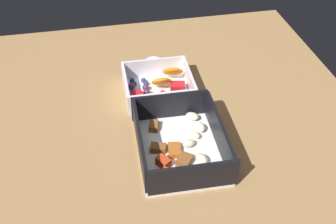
{
  "coord_description": "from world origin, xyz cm",
  "views": [
    {
      "loc": [
        -63.21,
        12.86,
        56.7
      ],
      "look_at": [
        -1.61,
        0.42,
        4.0
      ],
      "focal_mm": 44.29,
      "sensor_mm": 36.0,
      "label": 1
    }
  ],
  "objects": [
    {
      "name": "table_surface",
      "position": [
        0.0,
        0.0,
        1.0
      ],
      "size": [
        80.0,
        80.0,
        2.0
      ],
      "primitive_type": "cube",
      "color": "#9E7547",
      "rests_on": "ground"
    },
    {
      "name": "paper_cup_liner",
      "position": [
        17.56,
        0.4,
        2.89
      ],
      "size": [
        3.9,
        3.9,
        1.78
      ],
      "primitive_type": "cylinder",
      "color": "white",
      "rests_on": "table_surface"
    },
    {
      "name": "pasta_container",
      "position": [
        -10.98,
        0.13,
        3.91
      ],
      "size": [
        20.0,
        15.69,
        6.17
      ],
      "rotation": [
        0.0,
        0.0,
        -0.03
      ],
      "color": "white",
      "rests_on": "table_surface"
    },
    {
      "name": "fruit_bowl",
      "position": [
        7.46,
        0.56,
        3.71
      ],
      "size": [
        13.39,
        14.57,
        5.08
      ],
      "rotation": [
        0.0,
        0.0,
        -0.02
      ],
      "color": "white",
      "rests_on": "table_surface"
    }
  ]
}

